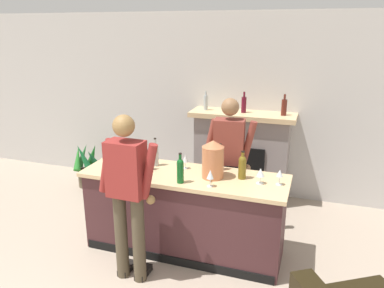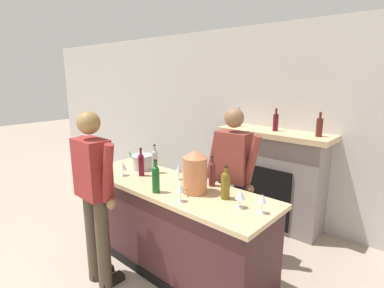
# 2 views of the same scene
# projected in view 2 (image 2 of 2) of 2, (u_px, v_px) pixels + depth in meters

# --- Properties ---
(wall_back_panel) EXTENTS (12.00, 0.07, 2.75)m
(wall_back_panel) POSITION_uv_depth(u_px,v_px,m) (265.00, 123.00, 4.38)
(wall_back_panel) COLOR beige
(wall_back_panel) RESTS_ON ground_plane
(bar_counter) EXTENTS (2.30, 0.73, 0.95)m
(bar_counter) POSITION_uv_depth(u_px,v_px,m) (171.00, 226.00, 3.21)
(bar_counter) COLOR #432326
(bar_counter) RESTS_ON ground_plane
(fireplace_stone) EXTENTS (1.53, 0.52, 1.64)m
(fireplace_stone) POSITION_uv_depth(u_px,v_px,m) (272.00, 177.00, 4.15)
(fireplace_stone) COLOR gray
(fireplace_stone) RESTS_ON ground_plane
(potted_plant_corner) EXTENTS (0.47, 0.48, 0.77)m
(potted_plant_corner) POSITION_uv_depth(u_px,v_px,m) (138.00, 170.00, 5.53)
(potted_plant_corner) COLOR brown
(potted_plant_corner) RESTS_ON ground_plane
(person_customer) EXTENTS (0.66, 0.31, 1.75)m
(person_customer) POSITION_uv_depth(u_px,v_px,m) (95.00, 193.00, 2.83)
(person_customer) COLOR #4B402F
(person_customer) RESTS_ON ground_plane
(person_bartender) EXTENTS (0.66, 0.33, 1.73)m
(person_bartender) POSITION_uv_depth(u_px,v_px,m) (232.00, 178.00, 3.29)
(person_bartender) COLOR #312F4A
(person_bartender) RESTS_ON ground_plane
(copper_dispenser) EXTENTS (0.24, 0.28, 0.42)m
(copper_dispenser) POSITION_uv_depth(u_px,v_px,m) (195.00, 171.00, 2.85)
(copper_dispenser) COLOR #C17148
(copper_dispenser) RESTS_ON bar_counter
(ice_bucket_steel) EXTENTS (0.25, 0.25, 0.17)m
(ice_bucket_steel) POSITION_uv_depth(u_px,v_px,m) (142.00, 162.00, 3.59)
(ice_bucket_steel) COLOR silver
(ice_bucket_steel) RESTS_ON bar_counter
(wine_bottle_merlot_tall) EXTENTS (0.07, 0.07, 0.34)m
(wine_bottle_merlot_tall) POSITION_uv_depth(u_px,v_px,m) (155.00, 160.00, 3.44)
(wine_bottle_merlot_tall) COLOR #ACB4B4
(wine_bottle_merlot_tall) RESTS_ON bar_counter
(wine_bottle_riesling_slim) EXTENTS (0.08, 0.08, 0.31)m
(wine_bottle_riesling_slim) POSITION_uv_depth(u_px,v_px,m) (225.00, 184.00, 2.71)
(wine_bottle_riesling_slim) COLOR brown
(wine_bottle_riesling_slim) RESTS_ON bar_counter
(wine_bottle_cabernet_heavy) EXTENTS (0.06, 0.06, 0.32)m
(wine_bottle_cabernet_heavy) POSITION_uv_depth(u_px,v_px,m) (141.00, 164.00, 3.34)
(wine_bottle_cabernet_heavy) COLOR maroon
(wine_bottle_cabernet_heavy) RESTS_ON bar_counter
(wine_bottle_port_short) EXTENTS (0.07, 0.07, 0.31)m
(wine_bottle_port_short) POSITION_uv_depth(u_px,v_px,m) (212.00, 173.00, 3.03)
(wine_bottle_port_short) COLOR maroon
(wine_bottle_port_short) RESTS_ON bar_counter
(wine_bottle_rose_blush) EXTENTS (0.07, 0.07, 0.33)m
(wine_bottle_rose_blush) POSITION_uv_depth(u_px,v_px,m) (156.00, 178.00, 2.86)
(wine_bottle_rose_blush) COLOR #125720
(wine_bottle_rose_blush) RESTS_ON bar_counter
(wine_glass_back_row) EXTENTS (0.07, 0.07, 0.18)m
(wine_glass_back_row) POSITION_uv_depth(u_px,v_px,m) (180.00, 188.00, 2.66)
(wine_glass_back_row) COLOR silver
(wine_glass_back_row) RESTS_ON bar_counter
(wine_glass_near_bucket) EXTENTS (0.07, 0.07, 0.16)m
(wine_glass_near_bucket) POSITION_uv_depth(u_px,v_px,m) (179.00, 169.00, 3.22)
(wine_glass_near_bucket) COLOR silver
(wine_glass_near_bucket) RESTS_ON bar_counter
(wine_glass_by_dispenser) EXTENTS (0.07, 0.07, 0.17)m
(wine_glass_by_dispenser) POSITION_uv_depth(u_px,v_px,m) (262.00, 200.00, 2.43)
(wine_glass_by_dispenser) COLOR silver
(wine_glass_by_dispenser) RESTS_ON bar_counter
(wine_glass_front_right) EXTENTS (0.08, 0.08, 0.15)m
(wine_glass_front_right) POSITION_uv_depth(u_px,v_px,m) (123.00, 166.00, 3.35)
(wine_glass_front_right) COLOR silver
(wine_glass_front_right) RESTS_ON bar_counter
(wine_glass_front_left) EXTENTS (0.08, 0.08, 0.17)m
(wine_glass_front_left) POSITION_uv_depth(u_px,v_px,m) (240.00, 195.00, 2.53)
(wine_glass_front_left) COLOR silver
(wine_glass_front_left) RESTS_ON bar_counter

